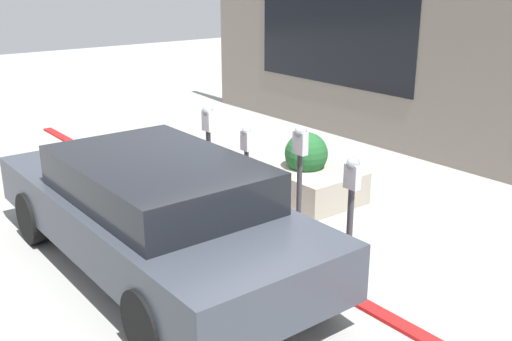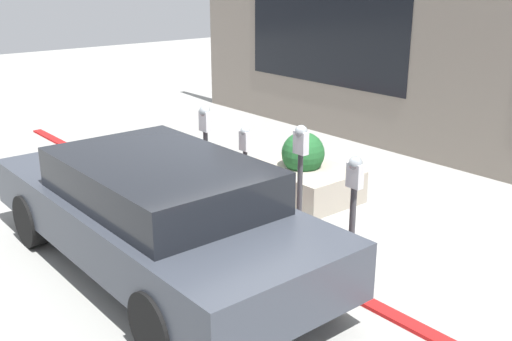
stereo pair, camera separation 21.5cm
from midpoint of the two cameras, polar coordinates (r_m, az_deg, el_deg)
name	(u,v)px [view 2 (the right image)]	position (r m, az deg, el deg)	size (l,w,h in m)	color
ground_plane	(250,239)	(7.49, -1.35, -6.50)	(40.00, 40.00, 0.00)	#999993
curb_strip	(245,239)	(7.44, -1.84, -6.53)	(13.83, 0.16, 0.04)	red
building_facade	(468,44)	(10.25, 18.93, 11.32)	(13.83, 0.17, 4.11)	slate
parking_meter_nearest	(354,195)	(6.38, 8.35, -2.29)	(0.17, 0.15, 1.34)	#38383D
parking_meter_second	(300,162)	(6.96, 3.37, 0.83)	(0.18, 0.15, 1.50)	#38383D
parking_meter_middle	(245,156)	(7.76, -1.84, 1.36)	(0.15, 0.12, 1.28)	#38383D
parking_meter_fourth	(205,135)	(8.36, -5.58, 3.38)	(0.18, 0.15, 1.42)	#38383D
planter_box	(302,175)	(8.76, 3.75, -0.43)	(1.55, 1.08, 0.98)	#A39989
parked_car_front	(154,210)	(6.59, -10.58, -3.70)	(4.72, 1.88, 1.32)	#383D47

